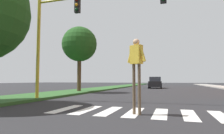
# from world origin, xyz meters

# --- Properties ---
(ground_plane) EXTENTS (140.00, 140.00, 0.00)m
(ground_plane) POSITION_xyz_m (0.00, 30.00, 0.00)
(ground_plane) COLOR #262628
(crosswalk) EXTENTS (6.75, 2.20, 0.01)m
(crosswalk) POSITION_xyz_m (0.00, 6.95, 0.00)
(crosswalk) COLOR silver
(crosswalk) RESTS_ON ground_plane
(median_strip) EXTENTS (3.54, 64.00, 0.15)m
(median_strip) POSITION_xyz_m (-7.76, 28.00, 0.07)
(median_strip) COLOR #2D5B28
(median_strip) RESTS_ON ground_plane
(tree_mid) EXTENTS (3.25, 3.25, 5.99)m
(tree_mid) POSITION_xyz_m (-7.29, 16.26, 4.48)
(tree_mid) COLOR #4C3823
(tree_mid) RESTS_ON median_strip
(traffic_light_gantry) EXTENTS (8.14, 0.30, 6.00)m
(traffic_light_gantry) POSITION_xyz_m (-3.95, 9.20, 4.33)
(traffic_light_gantry) COLOR gold
(traffic_light_gantry) RESTS_ON median_strip
(pedestrian_performer) EXTENTS (0.70, 0.43, 2.49)m
(pedestrian_performer) POSITION_xyz_m (-0.27, 6.49, 1.66)
(pedestrian_performer) COLOR brown
(pedestrian_performer) RESTS_ON ground_plane
(sedan_midblock) EXTENTS (2.03, 4.52, 1.63)m
(sedan_midblock) POSITION_xyz_m (-1.33, 28.81, 0.76)
(sedan_midblock) COLOR black
(sedan_midblock) RESTS_ON ground_plane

